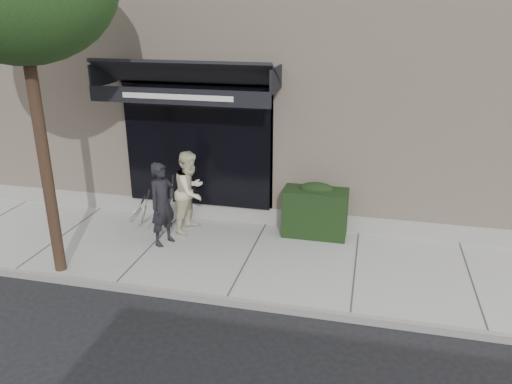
# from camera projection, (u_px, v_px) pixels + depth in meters

# --- Properties ---
(ground) EXTENTS (80.00, 80.00, 0.00)m
(ground) POSITION_uv_depth(u_px,v_px,m) (249.00, 261.00, 9.59)
(ground) COLOR black
(ground) RESTS_ON ground
(sidewalk) EXTENTS (20.00, 3.00, 0.12)m
(sidewalk) POSITION_uv_depth(u_px,v_px,m) (249.00, 258.00, 9.57)
(sidewalk) COLOR #A4A59F
(sidewalk) RESTS_ON ground
(curb) EXTENTS (20.00, 0.10, 0.14)m
(curb) POSITION_uv_depth(u_px,v_px,m) (226.00, 301.00, 8.16)
(curb) COLOR gray
(curb) RESTS_ON ground
(building_facade) EXTENTS (14.30, 8.04, 5.64)m
(building_facade) POSITION_uv_depth(u_px,v_px,m) (294.00, 81.00, 13.16)
(building_facade) COLOR beige
(building_facade) RESTS_ON ground
(hedge) EXTENTS (1.30, 0.70, 1.14)m
(hedge) POSITION_uv_depth(u_px,v_px,m) (315.00, 210.00, 10.27)
(hedge) COLOR black
(hedge) RESTS_ON sidewalk
(pedestrian_front) EXTENTS (0.88, 0.90, 1.69)m
(pedestrian_front) POSITION_uv_depth(u_px,v_px,m) (162.00, 204.00, 9.76)
(pedestrian_front) COLOR black
(pedestrian_front) RESTS_ON sidewalk
(pedestrian_back) EXTENTS (0.81, 0.96, 1.73)m
(pedestrian_back) POSITION_uv_depth(u_px,v_px,m) (190.00, 191.00, 10.37)
(pedestrian_back) COLOR beige
(pedestrian_back) RESTS_ON sidewalk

